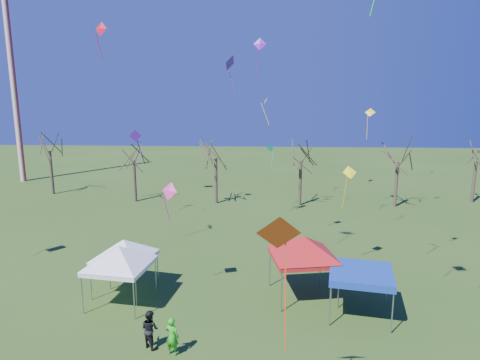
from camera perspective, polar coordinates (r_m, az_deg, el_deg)
The scene contains 24 objects.
ground at distance 20.87m, azimuth -4.02°, elevation -20.49°, with size 140.00×140.00×0.00m, color #2C4917.
radio_mast at distance 59.79m, azimuth -28.02°, elevation 11.71°, with size 0.70×0.70×25.00m, color silver.
tree_0 at distance 50.73m, azimuth -24.22°, elevation 5.45°, with size 3.83×3.83×8.44m.
tree_1 at distance 44.46m, azimuth -14.09°, elevation 4.49°, with size 3.42×3.42×7.54m.
tree_2 at distance 42.42m, azimuth -3.28°, elevation 5.16°, with size 3.71×3.71×8.18m.
tree_3 at distance 42.02m, azimuth 8.17°, elevation 4.71°, with size 3.59×3.59×7.91m.
tree_4 at distance 43.81m, azimuth 20.44°, elevation 4.35°, with size 3.58×3.58×7.89m.
tree_5 at distance 48.85m, azimuth 29.13°, elevation 3.91°, with size 3.39×3.39×7.46m.
tent_white_west at distance 24.73m, azimuth -15.25°, elevation -8.15°, with size 3.98×3.98×3.58m.
tent_white_mid at distance 23.44m, azimuth -15.88°, elevation -8.94°, with size 4.21×4.21×3.75m.
tent_red at distance 23.46m, azimuth 8.46°, elevation -7.96°, with size 4.51×4.51×4.05m.
tent_blue at distance 22.58m, azimuth 15.84°, elevation -12.02°, with size 3.55×3.55×2.39m.
person_dark at distance 20.31m, azimuth -11.92°, elevation -18.85°, with size 0.85×0.66×1.74m, color black.
person_green at distance 19.67m, azimuth -9.04°, elevation -19.88°, with size 0.62×0.41×1.71m, color green.
kite_22 at distance 36.95m, azimuth 3.40°, elevation 10.28°, with size 0.75×0.73×2.37m.
kite_19 at distance 39.58m, azimuth 4.06°, elevation 4.17°, with size 0.90×0.79×2.10m.
kite_1 at distance 22.72m, azimuth -9.45°, elevation -1.54°, with size 1.07×0.83×2.24m.
kite_11 at distance 32.94m, azimuth -1.42°, elevation 15.32°, with size 1.09×1.40×2.75m.
kite_2 at distance 42.19m, azimuth -18.10°, elevation 18.57°, with size 1.34×0.89×3.25m.
kite_13 at distance 37.92m, azimuth -13.76°, elevation 5.72°, with size 1.14×0.78×2.82m.
kite_17 at distance 26.73m, azimuth 14.39°, elevation 0.87°, with size 0.99×0.76×2.70m.
kite_18 at distance 27.38m, azimuth 2.64°, elevation 17.57°, with size 0.84×0.41×2.12m.
kite_12 at distance 41.30m, azimuth 16.95°, elevation 8.56°, with size 1.11×0.93×2.91m.
kite_5 at distance 12.90m, azimuth 5.18°, elevation -7.11°, with size 1.41×0.81×4.44m.
Camera 1 is at (2.31, -17.51, 11.11)m, focal length 32.00 mm.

